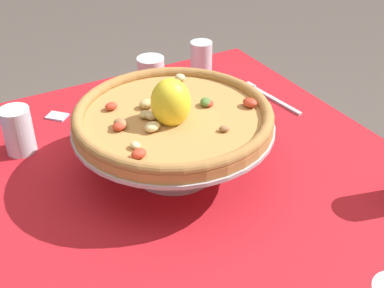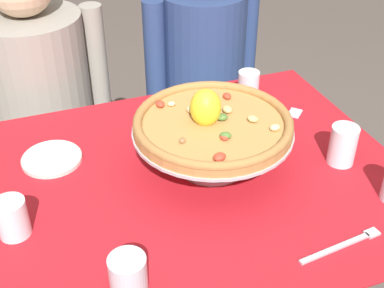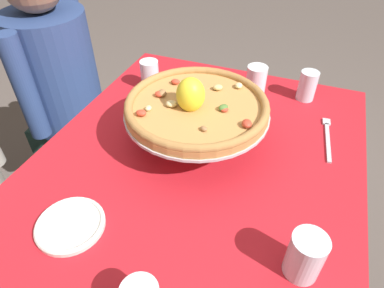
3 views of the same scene
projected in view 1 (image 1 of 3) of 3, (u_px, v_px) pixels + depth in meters
The scene contains 8 objects.
dining_table at pixel (200, 221), 1.11m from camera, with size 1.09×0.91×0.74m.
pizza_stand at pixel (174, 136), 1.03m from camera, with size 0.41×0.41×0.11m.
pizza at pixel (173, 115), 1.00m from camera, with size 0.41×0.41×0.11m.
water_glass_back_right at pixel (19, 133), 1.11m from camera, with size 0.07×0.07×0.11m.
water_glass_front_right at pixel (201, 62), 1.43m from camera, with size 0.06×0.06×0.11m.
water_glass_side_right at pixel (151, 79), 1.33m from camera, with size 0.07×0.07×0.11m.
dinner_fork at pixel (268, 96), 1.35m from camera, with size 0.21×0.04×0.01m.
sugar_packet at pixel (57, 116), 1.26m from camera, with size 0.05×0.04×0.01m, color silver.
Camera 1 is at (-0.71, 0.42, 1.38)m, focal length 46.60 mm.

